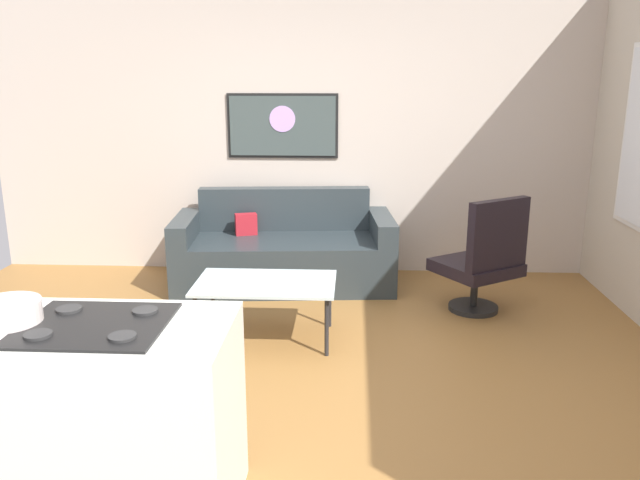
% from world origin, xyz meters
% --- Properties ---
extents(ground, '(6.40, 6.40, 0.04)m').
position_xyz_m(ground, '(0.00, 0.00, -0.02)').
color(ground, olive).
extents(back_wall, '(6.40, 0.05, 2.80)m').
position_xyz_m(back_wall, '(0.00, 2.42, 1.40)').
color(back_wall, beige).
rests_on(back_wall, ground).
extents(couch, '(2.06, 1.03, 0.86)m').
position_xyz_m(couch, '(-0.29, 1.93, 0.30)').
color(couch, '#293236').
rests_on(couch, ground).
extents(coffee_table, '(1.02, 0.63, 0.45)m').
position_xyz_m(coffee_table, '(-0.29, 0.64, 0.41)').
color(coffee_table, silver).
rests_on(coffee_table, ground).
extents(armchair, '(0.80, 0.79, 0.98)m').
position_xyz_m(armchair, '(1.41, 1.26, 0.46)').
color(armchair, black).
rests_on(armchair, ground).
extents(kitchen_counter, '(1.77, 0.66, 0.92)m').
position_xyz_m(kitchen_counter, '(-1.05, -1.30, 0.45)').
color(kitchen_counter, white).
rests_on(kitchen_counter, ground).
extents(mixing_bowl, '(0.27, 0.27, 0.10)m').
position_xyz_m(mixing_bowl, '(-1.09, -1.31, 0.95)').
color(mixing_bowl, silver).
rests_on(mixing_bowl, kitchen_counter).
extents(wall_painting, '(1.06, 0.03, 0.61)m').
position_xyz_m(wall_painting, '(-0.34, 2.38, 1.43)').
color(wall_painting, black).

